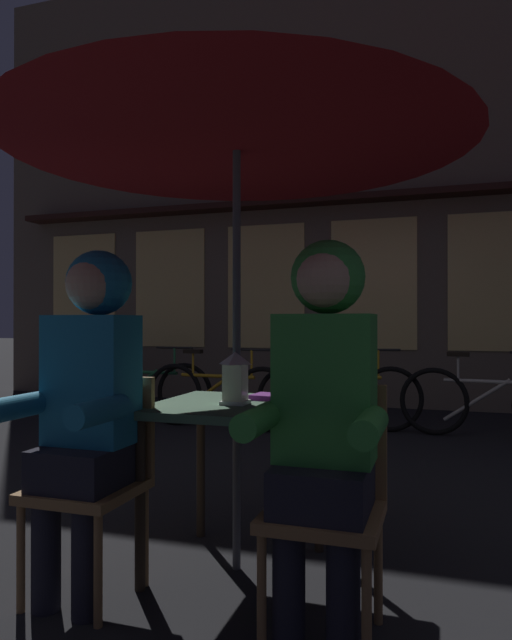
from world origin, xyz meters
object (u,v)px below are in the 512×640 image
(person_left_hooded, at_px, (88,386))
(chair_left, at_px, (96,471))
(bicycle_second, at_px, (217,395))
(book, at_px, (274,397))
(person_right_hooded, at_px, (324,395))
(bicycle_fourth, at_px, (490,403))
(patio_umbrella, at_px, (237,109))
(potted_plant, at_px, (117,365))
(bicycle_third, at_px, (339,397))
(lantern, at_px, (235,377))
(chair_right, at_px, (327,493))
(bicycle_nearest, at_px, (143,390))
(cafe_table, at_px, (237,426))

(person_left_hooded, bearing_deg, chair_left, 90.00)
(bicycle_second, height_order, book, bicycle_second)
(person_right_hooded, height_order, bicycle_fourth, person_right_hooded)
(patio_umbrella, bearing_deg, bicycle_second, 113.55)
(person_left_hooded, distance_m, potted_plant, 5.22)
(person_left_hooded, height_order, bicycle_third, person_left_hooded)
(lantern, relative_size, chair_right, 0.27)
(chair_left, xyz_separation_m, bicycle_nearest, (-1.82, 3.63, -0.14))
(person_right_hooded, height_order, bicycle_second, person_right_hooded)
(chair_left, distance_m, chair_right, 0.96)
(person_left_hooded, distance_m, bicycle_third, 3.81)
(bicycle_nearest, bearing_deg, cafe_table, -54.74)
(chair_left, distance_m, person_right_hooded, 1.03)
(person_left_hooded, bearing_deg, person_right_hooded, 0.00)
(chair_right, bearing_deg, person_right_hooded, -90.00)
(patio_umbrella, xyz_separation_m, chair_left, (-0.48, -0.37, -1.57))
(lantern, bearing_deg, chair_right, -35.22)
(book, bearing_deg, bicycle_fourth, 76.64)
(cafe_table, relative_size, bicycle_second, 0.44)
(lantern, bearing_deg, bicycle_second, 113.41)
(person_right_hooded, distance_m, bicycle_third, 3.84)
(cafe_table, xyz_separation_m, bicycle_fourth, (1.31, 3.36, -0.29))
(bicycle_fourth, bearing_deg, potted_plant, 171.02)
(lantern, bearing_deg, bicycle_fourth, 69.05)
(bicycle_second, distance_m, bicycle_fourth, 2.66)
(person_left_hooded, height_order, bicycle_second, person_left_hooded)
(person_left_hooded, xyz_separation_m, bicycle_fourth, (1.79, 3.79, -0.50))
(bicycle_second, bearing_deg, bicycle_nearest, 169.50)
(bicycle_nearest, bearing_deg, person_left_hooded, -63.67)
(bicycle_third, relative_size, potted_plant, 1.79)
(chair_right, height_order, bicycle_second, chair_right)
(bicycle_third, relative_size, book, 8.22)
(person_left_hooded, height_order, bicycle_nearest, person_left_hooded)
(bicycle_second, relative_size, potted_plant, 1.82)
(lantern, xyz_separation_m, bicycle_fourth, (1.30, 3.39, -0.51))
(patio_umbrella, bearing_deg, bicycle_third, 91.93)
(chair_left, relative_size, bicycle_fourth, 0.52)
(lantern, relative_size, chair_left, 0.27)
(patio_umbrella, height_order, bicycle_third, patio_umbrella)
(bicycle_second, xyz_separation_m, potted_plant, (-1.79, 0.98, 0.20))
(book, bearing_deg, person_right_hooded, -52.16)
(lantern, height_order, person_left_hooded, person_left_hooded)
(bicycle_third, height_order, book, bicycle_third)
(bicycle_nearest, distance_m, potted_plant, 1.17)
(bicycle_second, bearing_deg, person_right_hooded, -62.54)
(person_left_hooded, bearing_deg, potted_plant, 120.58)
(bicycle_fourth, bearing_deg, person_left_hooded, -115.25)
(bicycle_third, bearing_deg, chair_right, -80.92)
(bicycle_second, bearing_deg, potted_plant, 151.28)
(bicycle_second, height_order, bicycle_third, same)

